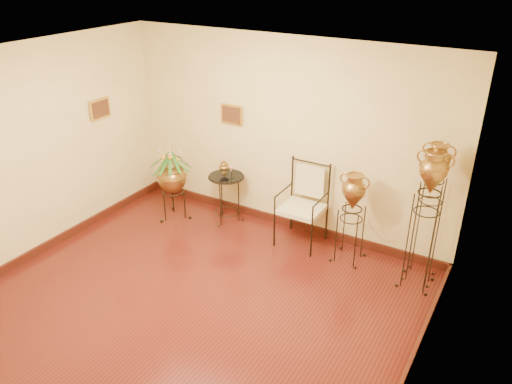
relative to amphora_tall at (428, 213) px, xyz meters
The scene contains 8 objects.
ground 3.18m from the amphora_tall, 135.00° to the right, with size 5.00×5.00×0.00m, color #551814.
room_shell 3.14m from the amphora_tall, 135.17° to the right, with size 5.02×5.02×2.81m.
amphora_tall is the anchor object (origin of this frame).
amphora_mid 0.15m from the amphora_tall, 90.00° to the right, with size 0.41×0.41×1.80m.
amphora_short 0.98m from the amphora_tall, behind, with size 0.42×0.42×1.27m.
planter_urn 3.71m from the amphora_tall, behind, with size 0.80×0.80×1.28m.
armchair 1.71m from the amphora_tall, behind, with size 0.66×0.61×1.16m.
side_table 2.97m from the amphora_tall, behind, with size 0.67×0.67×0.96m.
Camera 1 is at (3.04, -3.42, 3.79)m, focal length 35.00 mm.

